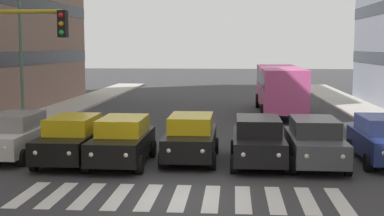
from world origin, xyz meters
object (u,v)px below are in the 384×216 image
at_px(car_5, 72,139).
at_px(car_6, 15,135).
at_px(car_4, 122,140).
at_px(street_lamp_right, 28,37).
at_px(car_0, 383,139).
at_px(car_1, 315,142).
at_px(car_3, 191,137).
at_px(bus_behind_traffic, 280,85).
at_px(car_2, 258,141).

height_order(car_5, car_6, same).
height_order(car_4, street_lamp_right, street_lamp_right).
bearing_deg(car_4, car_0, -174.10).
height_order(car_1, street_lamp_right, street_lamp_right).
bearing_deg(car_3, car_5, 9.31).
bearing_deg(car_0, car_6, 0.60).
xyz_separation_m(car_6, bus_behind_traffic, (-11.43, -14.86, 0.97)).
height_order(car_0, car_2, same).
bearing_deg(car_5, car_1, -179.04).
bearing_deg(car_5, car_0, -175.83).
height_order(car_5, bus_behind_traffic, bus_behind_traffic).
height_order(car_3, car_5, same).
relative_size(car_5, street_lamp_right, 0.57).
distance_m(car_2, bus_behind_traffic, 15.49).
xyz_separation_m(car_3, car_4, (2.45, 0.87, 0.00)).
height_order(car_0, street_lamp_right, street_lamp_right).
bearing_deg(car_0, car_2, 7.53).
xyz_separation_m(car_3, bus_behind_traffic, (-4.55, -14.83, 0.97)).
height_order(car_2, car_5, same).
bearing_deg(street_lamp_right, car_6, 105.88).
distance_m(car_4, bus_behind_traffic, 17.22).
bearing_deg(street_lamp_right, car_2, 148.79).
relative_size(car_1, car_4, 1.00).
bearing_deg(car_1, car_3, -7.13).
bearing_deg(bus_behind_traffic, car_4, 65.98).
xyz_separation_m(car_0, car_5, (11.55, 0.84, 0.00)).
height_order(car_5, street_lamp_right, street_lamp_right).
bearing_deg(car_4, bus_behind_traffic, -114.02).
xyz_separation_m(car_5, car_6, (2.50, -0.70, 0.00)).
height_order(car_0, car_3, same).
distance_m(car_0, car_1, 2.71).
bearing_deg(car_2, car_4, 4.36).
relative_size(car_2, bus_behind_traffic, 0.42).
bearing_deg(bus_behind_traffic, car_3, 72.94).
xyz_separation_m(car_2, bus_behind_traffic, (-2.03, -15.33, 0.97)).
bearing_deg(car_6, car_0, -179.40).
relative_size(car_2, car_4, 1.00).
relative_size(car_5, bus_behind_traffic, 0.42).
xyz_separation_m(car_1, car_6, (11.43, -0.55, 0.00)).
bearing_deg(car_5, bus_behind_traffic, -119.87).
bearing_deg(car_0, car_1, 14.82).
height_order(car_6, street_lamp_right, street_lamp_right).
xyz_separation_m(bus_behind_traffic, street_lamp_right, (13.23, 8.54, 2.94)).
distance_m(car_5, street_lamp_right, 9.11).
distance_m(car_2, car_6, 9.41).
bearing_deg(car_6, car_4, 169.18).
height_order(car_1, car_6, same).
relative_size(car_3, bus_behind_traffic, 0.42).
relative_size(car_1, car_5, 1.00).
relative_size(car_0, car_2, 1.00).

